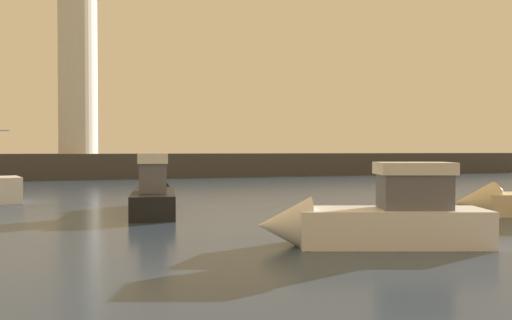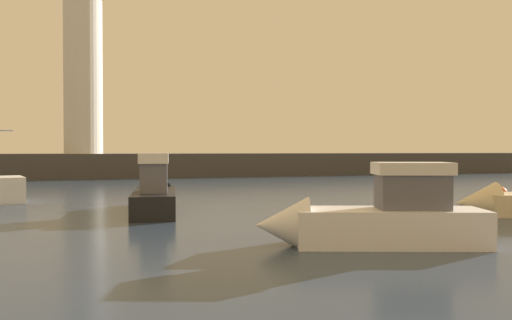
% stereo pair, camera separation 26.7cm
% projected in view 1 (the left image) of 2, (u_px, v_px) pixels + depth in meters
% --- Properties ---
extents(ground_plane, '(220.00, 220.00, 0.00)m').
position_uv_depth(ground_plane, '(225.00, 200.00, 26.42)').
color(ground_plane, '#2D3D51').
extents(breakwater, '(83.76, 5.37, 2.25)m').
position_uv_depth(breakwater, '(166.00, 165.00, 49.80)').
color(breakwater, '#423F3D').
rests_on(breakwater, ground_plane).
extents(lighthouse, '(3.51, 3.51, 17.53)m').
position_uv_depth(lighthouse, '(78.00, 65.00, 47.20)').
color(lighthouse, silver).
rests_on(lighthouse, breakwater).
extents(motorboat_0, '(6.36, 3.35, 2.49)m').
position_uv_depth(motorboat_0, '(370.00, 219.00, 13.72)').
color(motorboat_0, white).
rests_on(motorboat_0, ground_plane).
extents(motorboat_3, '(2.42, 6.83, 2.76)m').
position_uv_depth(motorboat_3, '(154.00, 195.00, 21.38)').
color(motorboat_3, black).
rests_on(motorboat_3, ground_plane).
extents(mooring_buoy, '(0.71, 0.71, 0.71)m').
position_uv_depth(mooring_buoy, '(496.00, 193.00, 26.41)').
color(mooring_buoy, '#EA5919').
rests_on(mooring_buoy, ground_plane).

